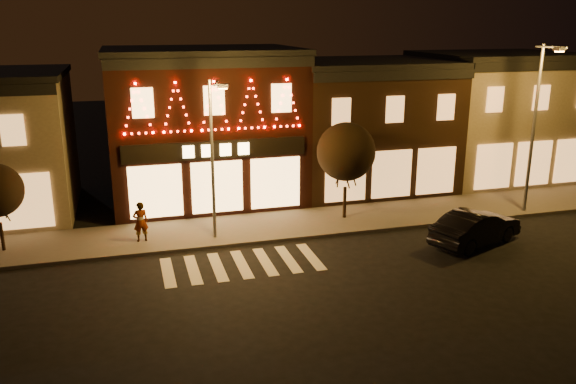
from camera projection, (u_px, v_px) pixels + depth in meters
name	position (u px, v px, depth m)	size (l,w,h in m)	color
ground	(265.00, 308.00, 20.41)	(120.00, 120.00, 0.00)	black
sidewalk_far	(266.00, 227.00, 28.30)	(44.00, 4.00, 0.15)	#47423D
building_pulp	(204.00, 125.00, 32.15)	(10.20, 8.34, 8.30)	black
building_right_a	(364.00, 124.00, 34.77)	(9.20, 8.28, 7.50)	#311D11
building_right_b	(495.00, 115.00, 37.08)	(9.20, 8.28, 7.80)	#716450
streetlamp_mid	(214.00, 148.00, 25.40)	(0.66, 1.62, 7.11)	#59595E
streetlamp_right	(537.00, 117.00, 28.90)	(0.80, 1.93, 8.44)	#59595E
tree_right	(346.00, 152.00, 28.50)	(2.88, 2.88, 4.81)	black
dark_sedan	(476.00, 227.00, 26.12)	(1.65, 4.72, 1.56)	black
pedestrian	(141.00, 222.00, 26.01)	(0.67, 0.44, 1.83)	gray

